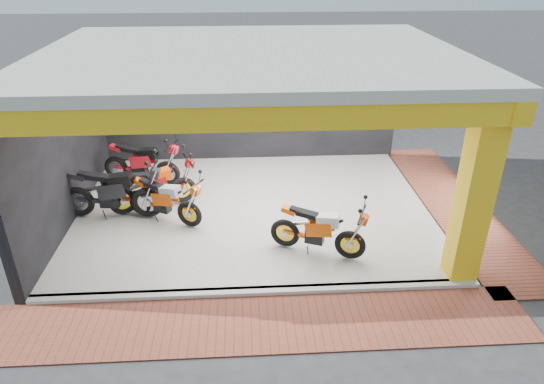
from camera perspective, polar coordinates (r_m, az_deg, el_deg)
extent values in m
plane|color=#2D2D30|center=(9.66, -1.85, -8.08)|extent=(80.00, 80.00, 0.00)
cube|color=white|center=(11.33, -2.16, -2.06)|extent=(8.00, 6.00, 0.10)
cube|color=beige|center=(10.09, -2.52, 15.85)|extent=(8.40, 6.40, 0.20)
cube|color=black|center=(13.55, -2.64, 10.69)|extent=(8.20, 0.20, 3.50)
cube|color=black|center=(11.31, -23.65, 5.06)|extent=(0.20, 6.20, 3.50)
cube|color=yellow|center=(9.00, 22.76, -0.23)|extent=(0.50, 0.50, 3.50)
cube|color=yellow|center=(7.26, -1.98, 8.94)|extent=(8.40, 0.30, 0.40)
cube|color=yellow|center=(10.98, 19.53, 13.69)|extent=(0.30, 6.40, 0.40)
cube|color=white|center=(8.81, -1.64, -11.62)|extent=(8.00, 0.20, 0.10)
cube|color=brown|center=(8.24, -1.44, -15.20)|extent=(9.00, 1.40, 0.03)
cube|color=brown|center=(12.38, 20.64, -1.42)|extent=(1.40, 7.00, 0.03)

